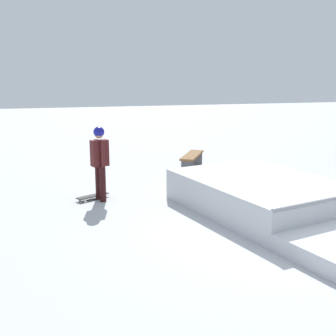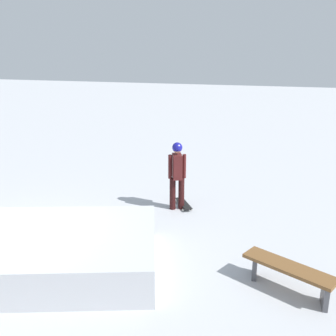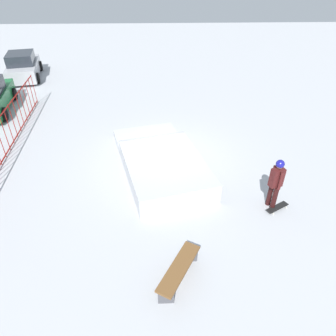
% 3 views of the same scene
% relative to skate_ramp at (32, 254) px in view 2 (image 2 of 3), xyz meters
% --- Properties ---
extents(skate_ramp, '(5.88, 3.87, 0.74)m').
position_rel_skate_ramp_xyz_m(skate_ramp, '(0.00, 0.00, 0.00)').
color(skate_ramp, silver).
rests_on(skate_ramp, ground).
extents(skater, '(0.42, 0.43, 1.73)m').
position_rel_skate_ramp_xyz_m(skater, '(-2.08, -3.35, 0.69)').
color(skater, black).
rests_on(skater, ground).
extents(skateboard, '(0.57, 0.80, 0.09)m').
position_rel_skate_ramp_xyz_m(skateboard, '(-2.22, -3.54, -0.24)').
color(skateboard, black).
rests_on(skateboard, ground).
extents(park_bench, '(1.59, 1.15, 0.48)m').
position_rel_skate_ramp_xyz_m(park_bench, '(-4.62, -0.33, 0.04)').
color(park_bench, brown).
rests_on(park_bench, ground).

